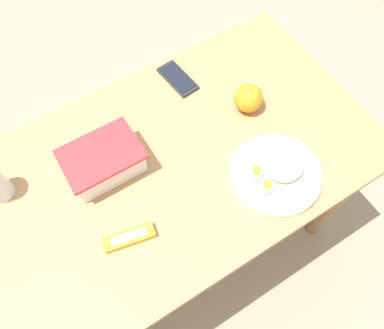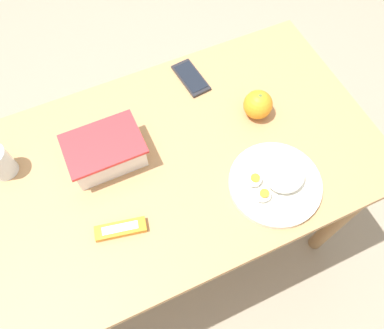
% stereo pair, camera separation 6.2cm
% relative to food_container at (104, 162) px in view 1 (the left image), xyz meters
% --- Properties ---
extents(ground_plane, '(10.00, 10.00, 0.00)m').
position_rel_food_container_xyz_m(ground_plane, '(0.13, -0.08, -0.78)').
color(ground_plane, gray).
extents(table, '(1.29, 0.70, 0.74)m').
position_rel_food_container_xyz_m(table, '(0.13, -0.08, -0.15)').
color(table, '#AD7F51').
rests_on(table, ground_plane).
extents(food_container, '(0.21, 0.15, 0.09)m').
position_rel_food_container_xyz_m(food_container, '(0.00, 0.00, 0.00)').
color(food_container, white).
rests_on(food_container, table).
extents(orange_fruit, '(0.09, 0.09, 0.09)m').
position_rel_food_container_xyz_m(orange_fruit, '(0.46, -0.03, 0.00)').
color(orange_fruit, orange).
rests_on(orange_fruit, table).
extents(rice_plate, '(0.26, 0.26, 0.06)m').
position_rel_food_container_xyz_m(rice_plate, '(0.40, -0.27, -0.02)').
color(rice_plate, silver).
rests_on(rice_plate, table).
extents(candy_bar, '(0.14, 0.07, 0.02)m').
position_rel_food_container_xyz_m(candy_bar, '(-0.04, -0.22, -0.03)').
color(candy_bar, orange).
rests_on(candy_bar, table).
extents(cell_phone, '(0.08, 0.15, 0.01)m').
position_rel_food_container_xyz_m(cell_phone, '(0.34, 0.17, -0.03)').
color(cell_phone, '#232328').
rests_on(cell_phone, table).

